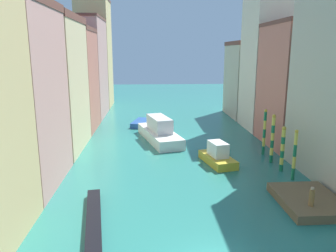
% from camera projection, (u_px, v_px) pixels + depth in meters
% --- Properties ---
extents(ground_plane, '(154.00, 154.00, 0.00)m').
position_uv_depth(ground_plane, '(175.00, 143.00, 41.40)').
color(ground_plane, '#28756B').
extents(building_left_1, '(6.29, 9.82, 15.28)m').
position_uv_depth(building_left_1, '(16.00, 96.00, 26.83)').
color(building_left_1, tan).
rests_on(building_left_1, ground).
extents(building_left_2, '(6.29, 10.88, 15.16)m').
position_uv_depth(building_left_2, '(53.00, 84.00, 37.19)').
color(building_left_2, beige).
rests_on(building_left_2, ground).
extents(building_left_3, '(6.29, 9.17, 14.49)m').
position_uv_depth(building_left_3, '(73.00, 80.00, 47.06)').
color(building_left_3, '#C6705B').
rests_on(building_left_3, ground).
extents(building_left_4, '(6.29, 11.97, 16.89)m').
position_uv_depth(building_left_4, '(86.00, 68.00, 57.27)').
color(building_left_4, tan).
rests_on(building_left_4, ground).
extents(building_left_5, '(6.29, 9.02, 21.54)m').
position_uv_depth(building_left_5, '(95.00, 54.00, 67.31)').
color(building_left_5, '#DBB77A').
rests_on(building_left_5, ground).
extents(building_right_2, '(6.29, 9.78, 14.61)m').
position_uv_depth(building_right_2, '(295.00, 85.00, 39.20)').
color(building_right_2, '#C6705B').
rests_on(building_right_2, ground).
extents(building_right_3, '(6.29, 8.21, 19.64)m').
position_uv_depth(building_right_3, '(269.00, 61.00, 47.55)').
color(building_right_3, beige).
rests_on(building_right_3, ground).
extents(building_right_4, '(6.29, 10.34, 12.90)m').
position_uv_depth(building_right_4, '(248.00, 79.00, 57.70)').
color(building_right_4, '#BCB299').
rests_on(building_right_4, ground).
extents(waterfront_dock, '(4.35, 5.82, 0.64)m').
position_uv_depth(waterfront_dock, '(309.00, 201.00, 24.56)').
color(waterfront_dock, brown).
rests_on(waterfront_dock, ground).
extents(person_on_dock, '(0.36, 0.36, 1.41)m').
position_uv_depth(person_on_dock, '(312.00, 197.00, 22.94)').
color(person_on_dock, olive).
rests_on(person_on_dock, waterfront_dock).
extents(mooring_pole_0, '(0.32, 0.32, 4.59)m').
position_uv_depth(mooring_pole_0, '(295.00, 154.00, 28.95)').
color(mooring_pole_0, '#197247').
rests_on(mooring_pole_0, ground).
extents(mooring_pole_1, '(0.40, 0.40, 4.39)m').
position_uv_depth(mooring_pole_1, '(282.00, 148.00, 31.12)').
color(mooring_pole_1, '#197247').
rests_on(mooring_pole_1, ground).
extents(mooring_pole_2, '(0.38, 0.38, 5.03)m').
position_uv_depth(mooring_pole_2, '(272.00, 138.00, 33.54)').
color(mooring_pole_2, '#197247').
rests_on(mooring_pole_2, ground).
extents(mooring_pole_3, '(0.34, 0.34, 5.10)m').
position_uv_depth(mooring_pole_3, '(264.00, 132.00, 36.14)').
color(mooring_pole_3, '#197247').
rests_on(mooring_pole_3, ground).
extents(vaporetto_white, '(5.72, 11.15, 3.09)m').
position_uv_depth(vaporetto_white, '(159.00, 132.00, 42.28)').
color(vaporetto_white, white).
rests_on(vaporetto_white, ground).
extents(gondola_black, '(2.36, 9.44, 0.55)m').
position_uv_depth(gondola_black, '(94.00, 222.00, 21.56)').
color(gondola_black, black).
rests_on(gondola_black, ground).
extents(motorboat_0, '(3.35, 5.52, 0.76)m').
position_uv_depth(motorboat_0, '(141.00, 123.00, 51.15)').
color(motorboat_0, '#234C93').
rests_on(motorboat_0, ground).
extents(motorboat_1, '(3.29, 5.40, 2.26)m').
position_uv_depth(motorboat_1, '(218.00, 156.00, 33.57)').
color(motorboat_1, gold).
rests_on(motorboat_1, ground).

